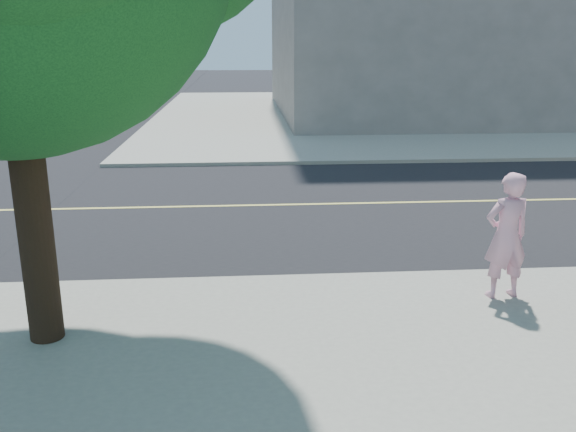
{
  "coord_description": "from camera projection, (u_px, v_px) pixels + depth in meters",
  "views": [
    {
      "loc": [
        3.09,
        -8.62,
        3.51
      ],
      "look_at": [
        3.67,
        -0.91,
        1.3
      ],
      "focal_mm": 38.32,
      "sensor_mm": 36.0,
      "label": 1
    }
  ],
  "objects": [
    {
      "name": "ground",
      "position": [
        35.0,
        289.0,
        9.01
      ],
      "size": [
        140.0,
        140.0,
        0.0
      ],
      "primitive_type": "plane",
      "color": "black",
      "rests_on": "ground"
    },
    {
      "name": "road_ew",
      "position": [
        101.0,
        209.0,
        13.33
      ],
      "size": [
        140.0,
        9.0,
        0.01
      ],
      "primitive_type": "cube",
      "color": "black",
      "rests_on": "ground"
    },
    {
      "name": "sidewalk_ne",
      "position": [
        451.0,
        113.0,
        30.58
      ],
      "size": [
        29.0,
        25.0,
        0.12
      ],
      "primitive_type": "cube",
      "color": "gray",
      "rests_on": "ground"
    },
    {
      "name": "man_on_phone",
      "position": [
        506.0,
        236.0,
        8.24
      ],
      "size": [
        0.69,
        0.51,
        1.74
      ],
      "primitive_type": "imported",
      "rotation": [
        0.0,
        0.0,
        3.3
      ],
      "color": "#E49EB7",
      "rests_on": "sidewalk_se"
    }
  ]
}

